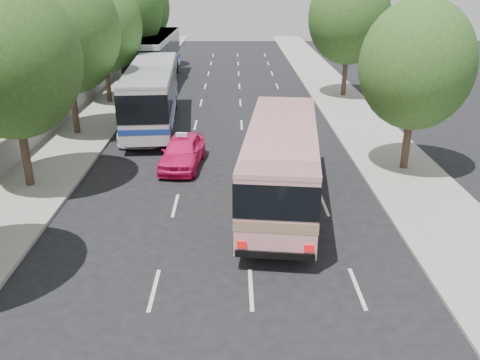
{
  "coord_description": "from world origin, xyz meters",
  "views": [
    {
      "loc": [
        0.51,
        -14.85,
        8.72
      ],
      "look_at": [
        0.73,
        2.79,
        1.6
      ],
      "focal_mm": 38.0,
      "sensor_mm": 36.0,
      "label": 1
    }
  ],
  "objects_px": {
    "tour_coach_rear": "(155,54)",
    "tour_coach_front": "(152,90)",
    "white_pickup": "(147,122)",
    "pink_taxi": "(182,151)",
    "pink_bus": "(282,158)"
  },
  "relations": [
    {
      "from": "tour_coach_front",
      "to": "tour_coach_rear",
      "type": "distance_m",
      "value": 13.94
    },
    {
      "from": "tour_coach_rear",
      "to": "white_pickup",
      "type": "bearing_deg",
      "value": -83.25
    },
    {
      "from": "white_pickup",
      "to": "tour_coach_rear",
      "type": "relative_size",
      "value": 0.43
    },
    {
      "from": "pink_bus",
      "to": "white_pickup",
      "type": "bearing_deg",
      "value": 132.35
    },
    {
      "from": "tour_coach_front",
      "to": "tour_coach_rear",
      "type": "xyz_separation_m",
      "value": [
        -1.8,
        13.82,
        0.25
      ]
    },
    {
      "from": "pink_bus",
      "to": "tour_coach_front",
      "type": "height_order",
      "value": "tour_coach_front"
    },
    {
      "from": "white_pickup",
      "to": "tour_coach_rear",
      "type": "distance_m",
      "value": 16.35
    },
    {
      "from": "pink_bus",
      "to": "pink_taxi",
      "type": "distance_m",
      "value": 6.5
    },
    {
      "from": "white_pickup",
      "to": "tour_coach_front",
      "type": "distance_m",
      "value": 2.7
    },
    {
      "from": "white_pickup",
      "to": "tour_coach_front",
      "type": "xyz_separation_m",
      "value": [
        0.0,
        2.35,
        1.33
      ]
    },
    {
      "from": "pink_bus",
      "to": "white_pickup",
      "type": "relative_size",
      "value": 1.8
    },
    {
      "from": "pink_taxi",
      "to": "white_pickup",
      "type": "height_order",
      "value": "white_pickup"
    },
    {
      "from": "tour_coach_front",
      "to": "white_pickup",
      "type": "bearing_deg",
      "value": -93.99
    },
    {
      "from": "pink_taxi",
      "to": "pink_bus",
      "type": "bearing_deg",
      "value": -40.55
    },
    {
      "from": "tour_coach_rear",
      "to": "tour_coach_front",
      "type": "bearing_deg",
      "value": -82.18
    }
  ]
}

